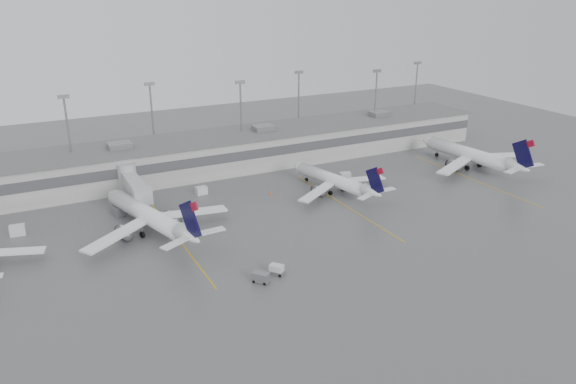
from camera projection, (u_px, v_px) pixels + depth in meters
name	position (u px, v px, depth m)	size (l,w,h in m)	color
ground	(332.00, 275.00, 87.39)	(260.00, 260.00, 0.00)	#545457
terminal	(207.00, 154.00, 134.27)	(152.00, 17.00, 9.45)	#A0A09C
light_masts	(197.00, 117.00, 136.32)	(142.40, 8.00, 20.60)	gray
jet_bridge_right	(132.00, 184.00, 115.45)	(4.00, 17.20, 7.00)	#ADB0B3
stand_markings	(267.00, 220.00, 107.40)	(105.25, 40.00, 0.01)	#CC9C0C
jet_mid_left	(151.00, 216.00, 100.87)	(27.82, 31.62, 10.48)	white
jet_mid_right	(336.00, 180.00, 120.57)	(23.97, 27.15, 8.90)	white
jet_far_right	(473.00, 155.00, 136.23)	(29.48, 33.17, 10.74)	white
baggage_tug	(277.00, 271.00, 87.43)	(2.74, 2.86, 1.59)	silver
baggage_cart	(261.00, 277.00, 84.99)	(2.71, 2.84, 1.61)	slate
gse_uld_a	(17.00, 230.00, 100.88)	(2.60, 1.74, 1.84)	silver
gse_uld_b	(201.00, 191.00, 120.25)	(2.35, 1.57, 1.67)	silver
gse_uld_c	(345.00, 176.00, 129.16)	(2.41, 1.61, 1.71)	silver
gse_loader	(118.00, 211.00, 109.23)	(1.85, 2.96, 1.85)	slate
cone_b	(141.00, 216.00, 108.20)	(0.48, 0.48, 0.76)	#FF5905
cone_c	(271.00, 193.00, 119.96)	(0.50, 0.50, 0.79)	#FF5905
cone_d	(452.00, 163.00, 140.05)	(0.39, 0.39, 0.62)	#FF5905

